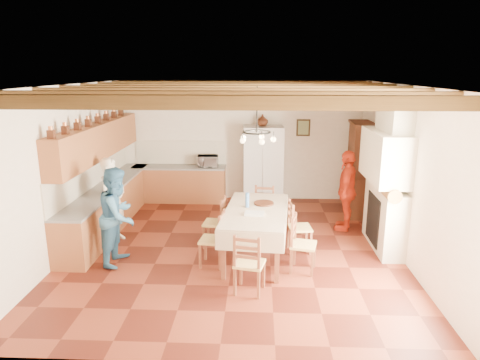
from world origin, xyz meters
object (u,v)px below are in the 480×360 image
at_px(hutch, 359,169).
at_px(chair_left_near, 212,239).
at_px(chair_end_near, 249,262).
at_px(person_woman_red, 347,190).
at_px(microwave, 208,161).
at_px(chair_left_far, 215,222).
at_px(person_man, 113,200).
at_px(refrigerator, 263,164).
at_px(dining_table, 256,214).
at_px(chair_end_far, 263,210).
at_px(person_woman_blue, 118,216).
at_px(chair_right_near, 303,244).
at_px(chair_right_far, 300,227).

bearing_deg(hutch, chair_left_near, -132.15).
relative_size(chair_end_near, person_woman_red, 0.57).
bearing_deg(chair_left_near, hutch, 140.81).
bearing_deg(microwave, chair_left_far, -86.26).
bearing_deg(person_man, chair_left_far, -74.29).
bearing_deg(microwave, refrigerator, -4.39).
height_order(dining_table, chair_left_far, chair_left_far).
bearing_deg(chair_end_near, chair_end_far, -82.42).
height_order(hutch, person_woman_blue, hutch).
distance_m(refrigerator, microwave, 1.36).
bearing_deg(chair_left_far, chair_end_near, 28.90).
height_order(chair_left_near, chair_end_far, same).
relative_size(refrigerator, person_woman_red, 1.14).
relative_size(refrigerator, chair_end_near, 2.00).
height_order(chair_right_near, chair_right_far, same).
bearing_deg(chair_left_near, chair_end_near, 43.96).
bearing_deg(chair_end_near, chair_left_near, -40.72).
bearing_deg(person_woman_red, person_man, -61.55).
distance_m(refrigerator, dining_table, 3.34).
distance_m(chair_left_near, person_woman_red, 3.20).
bearing_deg(person_woman_blue, dining_table, -77.44).
distance_m(hutch, chair_end_far, 2.65).
bearing_deg(chair_end_near, person_woman_blue, -9.81).
distance_m(chair_left_near, chair_right_far, 1.67).
xyz_separation_m(chair_left_near, chair_end_near, (0.65, -0.89, 0.00)).
bearing_deg(chair_right_far, chair_end_far, 29.78).
xyz_separation_m(refrigerator, microwave, (-1.36, -0.02, 0.08)).
bearing_deg(microwave, dining_table, -74.93).
bearing_deg(chair_right_near, person_man, 84.83).
distance_m(chair_right_far, person_woman_blue, 3.22).
xyz_separation_m(refrigerator, dining_table, (-0.14, -3.33, -0.15)).
height_order(person_woman_blue, microwave, person_woman_blue).
bearing_deg(refrigerator, dining_table, -95.75).
height_order(chair_left_far, chair_right_near, same).
bearing_deg(hutch, refrigerator, 164.87).
xyz_separation_m(dining_table, person_man, (-2.75, 0.64, 0.02)).
height_order(chair_end_far, person_woman_blue, person_woman_blue).
distance_m(refrigerator, chair_end_far, 2.20).
relative_size(hutch, microwave, 4.24).
bearing_deg(dining_table, chair_end_far, 83.06).
bearing_deg(person_woman_blue, chair_left_near, -86.64).
relative_size(chair_left_far, chair_end_far, 1.00).
bearing_deg(dining_table, person_woman_blue, -173.00).
height_order(chair_right_far, chair_end_near, same).
height_order(refrigerator, dining_table, refrigerator).
bearing_deg(chair_left_far, person_woman_red, 117.75).
bearing_deg(hutch, chair_right_far, -119.79).
xyz_separation_m(chair_right_far, chair_end_near, (-0.89, -1.53, 0.00)).
bearing_deg(refrigerator, chair_right_near, -83.72).
xyz_separation_m(chair_right_near, person_woman_blue, (-3.13, 0.21, 0.36)).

